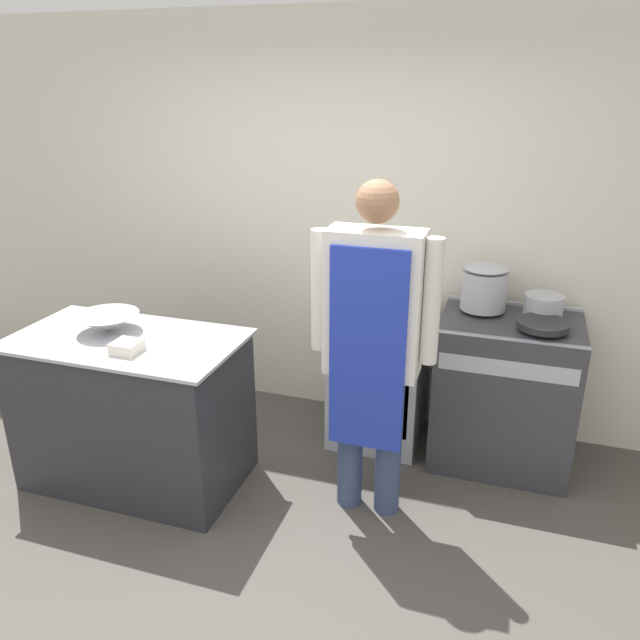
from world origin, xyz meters
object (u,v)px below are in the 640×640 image
(stock_pot, at_px, (484,287))
(saute_pan, at_px, (543,325))
(stove, at_px, (504,392))
(plastic_tub, at_px, (127,347))
(fridge_unit, at_px, (380,376))
(mixing_bowl, at_px, (108,323))
(sauce_pot, at_px, (544,305))
(person_cook, at_px, (373,334))

(stock_pot, bearing_deg, saute_pan, -32.17)
(stove, height_order, plastic_tub, plastic_tub)
(stove, xyz_separation_m, plastic_tub, (-1.93, -1.04, 0.47))
(fridge_unit, height_order, saute_pan, saute_pan)
(mixing_bowl, xyz_separation_m, plastic_tub, (0.28, -0.22, -0.02))
(fridge_unit, distance_m, mixing_bowl, 1.74)
(saute_pan, bearing_deg, fridge_unit, 171.24)
(sauce_pot, bearing_deg, person_cook, -135.03)
(mixing_bowl, xyz_separation_m, saute_pan, (2.37, 0.71, 0.01))
(fridge_unit, xyz_separation_m, mixing_bowl, (-1.42, -0.86, 0.53))
(stove, bearing_deg, person_cook, -132.85)
(fridge_unit, distance_m, person_cook, 0.99)
(saute_pan, relative_size, sauce_pot, 1.29)
(stove, xyz_separation_m, sauce_pot, (0.16, 0.11, 0.55))
(stove, distance_m, saute_pan, 0.54)
(plastic_tub, height_order, saute_pan, saute_pan)
(plastic_tub, height_order, sauce_pot, sauce_pot)
(saute_pan, height_order, sauce_pot, sauce_pot)
(sauce_pot, bearing_deg, stove, -145.99)
(fridge_unit, bearing_deg, sauce_pot, 4.33)
(plastic_tub, relative_size, saute_pan, 0.48)
(person_cook, bearing_deg, sauce_pot, 44.97)
(stove, height_order, person_cook, person_cook)
(person_cook, height_order, sauce_pot, person_cook)
(mixing_bowl, bearing_deg, person_cook, 3.42)
(person_cook, bearing_deg, mixing_bowl, -176.58)
(mixing_bowl, bearing_deg, sauce_pot, 21.39)
(plastic_tub, distance_m, saute_pan, 2.29)
(stock_pot, distance_m, saute_pan, 0.43)
(sauce_pot, bearing_deg, plastic_tub, -151.22)
(sauce_pot, bearing_deg, fridge_unit, -175.67)
(stove, relative_size, sauce_pot, 4.24)
(stove, xyz_separation_m, person_cook, (-0.67, -0.73, 0.58))
(plastic_tub, distance_m, sauce_pot, 2.39)
(plastic_tub, relative_size, stock_pot, 0.50)
(fridge_unit, bearing_deg, stove, -2.79)
(plastic_tub, bearing_deg, person_cook, 14.01)
(person_cook, height_order, saute_pan, person_cook)
(person_cook, relative_size, sauce_pot, 8.11)
(stove, xyz_separation_m, stock_pot, (-0.18, 0.11, 0.63))
(mixing_bowl, bearing_deg, saute_pan, 16.66)
(fridge_unit, relative_size, stock_pot, 3.14)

